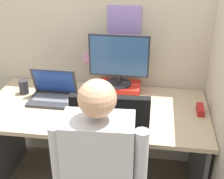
# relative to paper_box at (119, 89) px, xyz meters

# --- Properties ---
(cubicle_panel_back) EXTENTS (2.10, 0.05, 1.54)m
(cubicle_panel_back) POSITION_rel_paper_box_xyz_m (-0.13, 0.18, 0.00)
(cubicle_panel_back) COLOR #B7AD99
(cubicle_panel_back) RESTS_ON ground
(cubicle_panel_right) EXTENTS (0.04, 1.42, 1.54)m
(cubicle_panel_right) POSITION_rel_paper_box_xyz_m (0.69, -0.31, -0.00)
(cubicle_panel_right) COLOR #B7AD99
(cubicle_panel_right) RESTS_ON ground
(desk) EXTENTS (1.60, 0.77, 0.73)m
(desk) POSITION_rel_paper_box_xyz_m (-0.13, -0.23, -0.21)
(desk) COLOR tan
(desk) RESTS_ON ground
(paper_box) EXTENTS (0.33, 0.20, 0.08)m
(paper_box) POSITION_rel_paper_box_xyz_m (0.00, 0.00, 0.00)
(paper_box) COLOR red
(paper_box) RESTS_ON desk
(monitor) EXTENTS (0.45, 0.19, 0.39)m
(monitor) POSITION_rel_paper_box_xyz_m (-0.00, 0.00, 0.24)
(monitor) COLOR #232328
(monitor) RESTS_ON paper_box
(laptop) EXTENTS (0.34, 0.23, 0.24)m
(laptop) POSITION_rel_paper_box_xyz_m (-0.47, -0.17, 0.01)
(laptop) COLOR #2D2D33
(laptop) RESTS_ON desk
(mouse) EXTENTS (0.07, 0.05, 0.03)m
(mouse) POSITION_rel_paper_box_xyz_m (-0.22, -0.40, -0.03)
(mouse) COLOR silver
(mouse) RESTS_ON desk
(stapler) EXTENTS (0.04, 0.12, 0.05)m
(stapler) POSITION_rel_paper_box_xyz_m (0.60, -0.20, -0.02)
(stapler) COLOR #A31919
(stapler) RESTS_ON desk
(carrot_toy) EXTENTS (0.04, 0.14, 0.04)m
(carrot_toy) POSITION_rel_paper_box_xyz_m (0.12, -0.45, -0.02)
(carrot_toy) COLOR orange
(carrot_toy) RESTS_ON desk
(pen_cup) EXTENTS (0.07, 0.07, 0.11)m
(pen_cup) POSITION_rel_paper_box_xyz_m (-0.72, -0.10, 0.01)
(pen_cup) COLOR #28282D
(pen_cup) RESTS_ON desk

